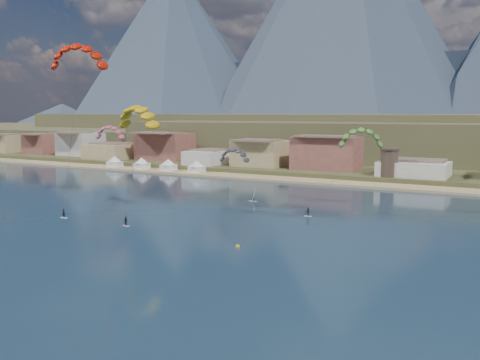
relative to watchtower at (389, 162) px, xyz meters
The scene contains 12 objects.
ground 114.29m from the watchtower, 92.51° to the right, with size 2400.00×2400.00×0.00m, color #0E1E32.
beach 11.25m from the watchtower, 122.01° to the right, with size 2200.00×12.00×0.90m.
town 45.73m from the watchtower, 169.92° to the left, with size 400.00×24.00×12.00m.
watchtower is the anchor object (origin of this frame).
beach_tents 81.69m from the watchtower, behind, with size 43.40×6.40×5.00m.
kitesurfer_red 91.67m from the watchtower, 128.47° to the right, with size 17.82×20.72×38.94m.
kitesurfer_yellow 80.55m from the watchtower, 116.31° to the right, with size 13.07×15.61×24.85m.
kitesurfer_green 47.20m from the watchtower, 84.61° to the right, with size 12.84×16.05×20.68m.
distant_kite_pink 80.55m from the watchtower, 137.39° to the right, with size 8.67×6.46×19.18m.
distant_kite_dark 50.97m from the watchtower, 124.95° to the right, with size 8.45×6.03×14.12m.
windsurfer 51.89m from the watchtower, 113.47° to the right, with size 2.35×2.59×4.03m.
buoy 86.69m from the watchtower, 91.95° to the right, with size 0.67×0.67×0.67m.
Camera 1 is at (40.86, -41.62, 20.88)m, focal length 39.02 mm.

